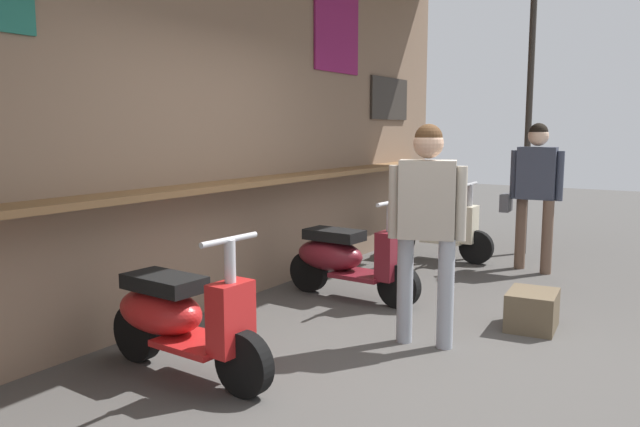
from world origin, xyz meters
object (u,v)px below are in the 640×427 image
Objects in this scene: scooter_maroon at (345,258)px; shopper_with_handbag at (535,182)px; scooter_cream at (431,228)px; merchandise_crate at (532,310)px; shopper_browsing at (427,212)px; scooter_red at (177,317)px.

scooter_maroon is 0.84× the size of shopper_with_handbag.
scooter_cream is 2.75m from merchandise_crate.
shopper_browsing reaches higher than scooter_maroon.
scooter_red is at bearing -91.12° from scooter_cream.
scooter_red is 0.84× the size of shopper_with_handbag.
shopper_with_handbag is at bearing 13.67° from merchandise_crate.
scooter_red reaches higher than merchandise_crate.
shopper_browsing reaches higher than merchandise_crate.
scooter_red is at bearing 141.74° from merchandise_crate.
scooter_red is 3.03× the size of merchandise_crate.
scooter_cream reaches higher than merchandise_crate.
merchandise_crate is at bearing 125.38° from shopper_browsing.
scooter_maroon is 1.75m from merchandise_crate.
scooter_cream is 0.84× the size of shopper_with_handbag.
scooter_red is at bearing -87.17° from scooter_maroon.
scooter_red is 0.86× the size of shopper_browsing.
scooter_maroon is at bearing -91.12° from scooter_cream.
shopper_with_handbag is (4.31, -1.23, 0.63)m from scooter_red.
scooter_maroon is at bearing 90.62° from merchandise_crate.
scooter_red is at bearing -19.71° from shopper_with_handbag.
scooter_maroon is 3.03× the size of merchandise_crate.
scooter_maroon is at bearing 93.46° from scooter_red.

